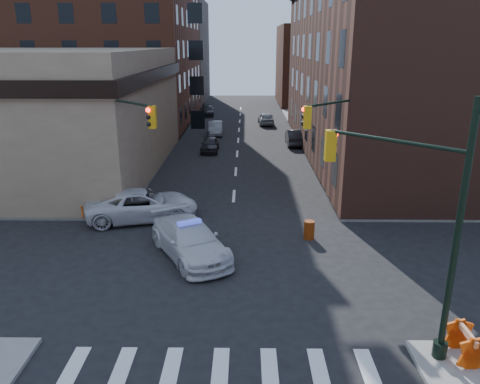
{
  "coord_description": "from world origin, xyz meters",
  "views": [
    {
      "loc": [
        0.74,
        -18.69,
        9.48
      ],
      "look_at": [
        0.47,
        4.0,
        2.2
      ],
      "focal_mm": 35.0,
      "sensor_mm": 36.0,
      "label": 1
    }
  ],
  "objects_px": {
    "police_car": "(190,240)",
    "parked_car_wfar": "(215,128)",
    "barricade_se_a": "(465,344)",
    "barricade_nw_a": "(91,210)",
    "parked_car_wnear": "(210,144)",
    "barrel_bank": "(135,208)",
    "pedestrian_a": "(68,185)",
    "barrel_road": "(309,230)",
    "pickup": "(142,205)",
    "pedestrian_b": "(29,200)",
    "parked_car_enear": "(295,137)"
  },
  "relations": [
    {
      "from": "barrel_bank",
      "to": "parked_car_wnear",
      "type": "bearing_deg",
      "value": 79.91
    },
    {
      "from": "pedestrian_b",
      "to": "barricade_nw_a",
      "type": "bearing_deg",
      "value": -34.82
    },
    {
      "from": "parked_car_wnear",
      "to": "pedestrian_b",
      "type": "xyz_separation_m",
      "value": [
        -9.1,
        -16.61,
        0.29
      ]
    },
    {
      "from": "police_car",
      "to": "parked_car_wfar",
      "type": "distance_m",
      "value": 30.08
    },
    {
      "from": "barrel_road",
      "to": "parked_car_wfar",
      "type": "bearing_deg",
      "value": 103.02
    },
    {
      "from": "parked_car_wfar",
      "to": "barrel_bank",
      "type": "bearing_deg",
      "value": -100.36
    },
    {
      "from": "police_car",
      "to": "pedestrian_a",
      "type": "xyz_separation_m",
      "value": [
        -8.57,
        8.11,
        0.1
      ]
    },
    {
      "from": "barrel_bank",
      "to": "pickup",
      "type": "bearing_deg",
      "value": -29.44
    },
    {
      "from": "pickup",
      "to": "parked_car_enear",
      "type": "xyz_separation_m",
      "value": [
        10.5,
        20.12,
        -0.09
      ]
    },
    {
      "from": "barrel_road",
      "to": "barrel_bank",
      "type": "distance_m",
      "value": 9.91
    },
    {
      "from": "parked_car_wnear",
      "to": "barricade_se_a",
      "type": "xyz_separation_m",
      "value": [
        10.02,
        -29.32,
        -0.01
      ]
    },
    {
      "from": "barrel_bank",
      "to": "barrel_road",
      "type": "bearing_deg",
      "value": -17.06
    },
    {
      "from": "barrel_road",
      "to": "barrel_bank",
      "type": "relative_size",
      "value": 0.85
    },
    {
      "from": "barrel_bank",
      "to": "barricade_nw_a",
      "type": "bearing_deg",
      "value": -170.72
    },
    {
      "from": "barrel_road",
      "to": "barricade_se_a",
      "type": "bearing_deg",
      "value": -69.6
    },
    {
      "from": "barrel_bank",
      "to": "pedestrian_a",
      "type": "bearing_deg",
      "value": 147.53
    },
    {
      "from": "barrel_road",
      "to": "barricade_se_a",
      "type": "xyz_separation_m",
      "value": [
        3.55,
        -9.55,
        0.17
      ]
    },
    {
      "from": "pickup",
      "to": "parked_car_wfar",
      "type": "distance_m",
      "value": 25.48
    },
    {
      "from": "pedestrian_a",
      "to": "barricade_se_a",
      "type": "relative_size",
      "value": 1.17
    },
    {
      "from": "barricade_se_a",
      "to": "barricade_nw_a",
      "type": "bearing_deg",
      "value": 51.14
    },
    {
      "from": "parked_car_wnear",
      "to": "barricade_se_a",
      "type": "relative_size",
      "value": 2.9
    },
    {
      "from": "pickup",
      "to": "pedestrian_b",
      "type": "bearing_deg",
      "value": 72.01
    },
    {
      "from": "police_car",
      "to": "parked_car_enear",
      "type": "height_order",
      "value": "police_car"
    },
    {
      "from": "pedestrian_a",
      "to": "barricade_se_a",
      "type": "height_order",
      "value": "pedestrian_a"
    },
    {
      "from": "parked_car_wfar",
      "to": "barrel_bank",
      "type": "relative_size",
      "value": 3.78
    },
    {
      "from": "barrel_road",
      "to": "barricade_nw_a",
      "type": "distance_m",
      "value": 12.09
    },
    {
      "from": "barricade_se_a",
      "to": "barricade_nw_a",
      "type": "relative_size",
      "value": 1.25
    },
    {
      "from": "parked_car_wnear",
      "to": "pedestrian_a",
      "type": "xyz_separation_m",
      "value": [
        -7.88,
        -13.76,
        0.27
      ]
    },
    {
      "from": "parked_car_wnear",
      "to": "pedestrian_b",
      "type": "relative_size",
      "value": 2.4
    },
    {
      "from": "barricade_se_a",
      "to": "parked_car_enear",
      "type": "bearing_deg",
      "value": 2.85
    },
    {
      "from": "pickup",
      "to": "pedestrian_b",
      "type": "relative_size",
      "value": 3.82
    },
    {
      "from": "parked_car_enear",
      "to": "barricade_se_a",
      "type": "distance_m",
      "value": 32.36
    },
    {
      "from": "pickup",
      "to": "barricade_se_a",
      "type": "bearing_deg",
      "value": -147.57
    },
    {
      "from": "parked_car_wfar",
      "to": "barricade_se_a",
      "type": "distance_m",
      "value": 38.84
    },
    {
      "from": "pedestrian_a",
      "to": "barricade_nw_a",
      "type": "height_order",
      "value": "pedestrian_a"
    },
    {
      "from": "barrel_road",
      "to": "pickup",
      "type": "bearing_deg",
      "value": 163.7
    },
    {
      "from": "barrel_road",
      "to": "pedestrian_b",
      "type": "bearing_deg",
      "value": 168.55
    },
    {
      "from": "barricade_se_a",
      "to": "parked_car_wnear",
      "type": "bearing_deg",
      "value": 18.14
    },
    {
      "from": "barrel_bank",
      "to": "parked_car_wfar",
      "type": "bearing_deg",
      "value": 83.18
    },
    {
      "from": "parked_car_enear",
      "to": "barricade_se_a",
      "type": "height_order",
      "value": "parked_car_enear"
    },
    {
      "from": "parked_car_wnear",
      "to": "parked_car_wfar",
      "type": "relative_size",
      "value": 0.91
    },
    {
      "from": "parked_car_wnear",
      "to": "barrel_road",
      "type": "bearing_deg",
      "value": -71.79
    },
    {
      "from": "pedestrian_b",
      "to": "barrel_road",
      "type": "distance_m",
      "value": 15.89
    },
    {
      "from": "pedestrian_b",
      "to": "barricade_se_a",
      "type": "distance_m",
      "value": 22.96
    },
    {
      "from": "parked_car_wfar",
      "to": "barrel_road",
      "type": "xyz_separation_m",
      "value": [
        6.47,
        -27.98,
        -0.22
      ]
    },
    {
      "from": "pickup",
      "to": "parked_car_wnear",
      "type": "bearing_deg",
      "value": -21.65
    },
    {
      "from": "police_car",
      "to": "barricade_se_a",
      "type": "distance_m",
      "value": 11.94
    },
    {
      "from": "police_car",
      "to": "barrel_road",
      "type": "xyz_separation_m",
      "value": [
        5.78,
        2.1,
        -0.35
      ]
    },
    {
      "from": "parked_car_wnear",
      "to": "barricade_nw_a",
      "type": "relative_size",
      "value": 3.62
    },
    {
      "from": "pickup",
      "to": "parked_car_wnear",
      "type": "xyz_separation_m",
      "value": [
        2.5,
        17.15,
        -0.19
      ]
    }
  ]
}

